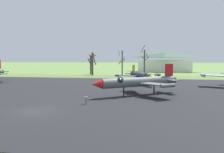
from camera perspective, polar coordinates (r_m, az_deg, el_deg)
name	(u,v)px	position (r m, az deg, el deg)	size (l,w,h in m)	color
ground_plane	(36,112)	(24.77, -19.27, -8.61)	(600.00, 600.00, 0.00)	#607F42
asphalt_apron	(78,91)	(38.20, -8.74, -3.75)	(84.01, 49.28, 0.05)	black
grass_verge_strip	(109,77)	(67.85, -0.88, -0.03)	(144.01, 12.00, 0.06)	#577035
jet_fighter_front_right	(138,82)	(33.36, 6.77, -1.35)	(13.10, 10.64, 4.75)	#565B60
info_placard_front_right	(86,99)	(26.95, -6.82, -5.97)	(0.53, 0.33, 1.00)	black
jet_fighter_rear_left	(142,75)	(48.57, 7.81, 0.27)	(10.46, 13.26, 4.10)	#33383D
bare_tree_far_left	(91,63)	(78.06, -5.51, 3.40)	(3.17, 3.32, 7.31)	#42382D
bare_tree_left_of_center	(93,63)	(72.86, -5.10, 3.49)	(2.80, 2.82, 7.67)	#42382D
bare_tree_center	(122,62)	(71.12, 2.61, 3.72)	(2.16, 2.65, 8.42)	brown
bare_tree_right_of_center	(145,62)	(71.54, 8.48, 3.86)	(2.91, 2.75, 10.01)	#42382D
visitor_building	(166,62)	(98.24, 13.78, 3.66)	(24.67, 16.01, 8.39)	silver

